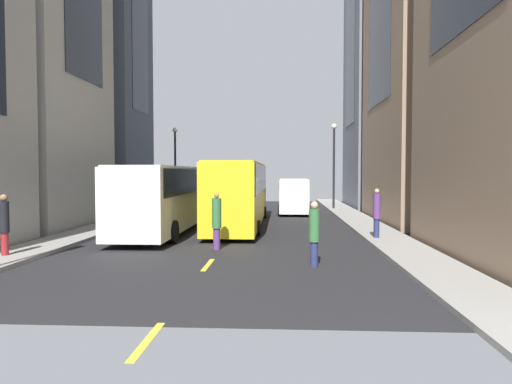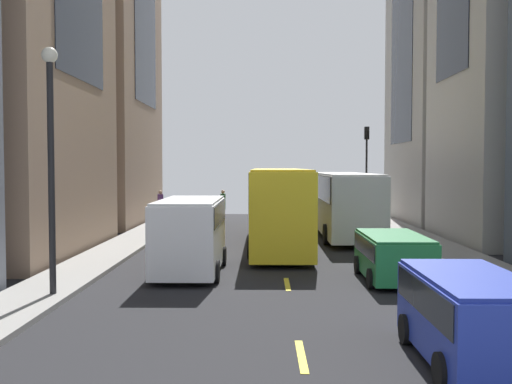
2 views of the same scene
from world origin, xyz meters
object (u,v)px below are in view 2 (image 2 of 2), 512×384
(streetcar_yellow, at_px, (278,200))
(traffic_light_near_corner, at_px, (367,155))
(pedestrian_crossing_mid, at_px, (278,207))
(pedestrian_walking_far, at_px, (223,205))
(delivery_van_white, at_px, (190,230))
(car_green_1, at_px, (393,254))
(car_blue_0, at_px, (472,312))
(pedestrian_crossing_near, at_px, (386,203))
(pedestrian_waiting_curb, at_px, (160,208))
(city_bus_white, at_px, (343,198))

(streetcar_yellow, distance_m, traffic_light_near_corner, 15.66)
(pedestrian_crossing_mid, distance_m, pedestrian_walking_far, 4.83)
(delivery_van_white, relative_size, car_green_1, 1.32)
(car_green_1, bearing_deg, traffic_light_near_corner, -97.70)
(car_blue_0, distance_m, pedestrian_crossing_near, 28.12)
(car_green_1, height_order, pedestrian_crossing_near, pedestrian_crossing_near)
(car_blue_0, xyz_separation_m, traffic_light_near_corner, (-3.39, -30.85, 3.55))
(car_green_1, relative_size, pedestrian_walking_far, 1.90)
(pedestrian_crossing_near, bearing_deg, streetcar_yellow, 174.62)
(car_green_1, height_order, pedestrian_waiting_curb, pedestrian_waiting_curb)
(streetcar_yellow, xyz_separation_m, car_blue_0, (-3.20, 16.86, -1.13))
(pedestrian_crossing_mid, height_order, pedestrian_crossing_near, pedestrian_crossing_near)
(streetcar_yellow, distance_m, pedestrian_crossing_near, 13.21)
(car_green_1, height_order, pedestrian_walking_far, pedestrian_walking_far)
(city_bus_white, height_order, streetcar_yellow, streetcar_yellow)
(streetcar_yellow, relative_size, traffic_light_near_corner, 2.21)
(traffic_light_near_corner, bearing_deg, pedestrian_crossing_near, 103.83)
(car_green_1, relative_size, traffic_light_near_corner, 0.63)
(delivery_van_white, relative_size, pedestrian_crossing_mid, 2.37)
(pedestrian_walking_far, xyz_separation_m, traffic_light_near_corner, (-10.03, -2.36, 3.40))
(pedestrian_crossing_near, relative_size, pedestrian_walking_far, 1.01)
(city_bus_white, height_order, pedestrian_crossing_mid, city_bus_white)
(streetcar_yellow, distance_m, pedestrian_walking_far, 12.17)
(pedestrian_waiting_curb, distance_m, pedestrian_crossing_near, 14.91)
(car_green_1, bearing_deg, car_blue_0, 87.83)
(city_bus_white, bearing_deg, pedestrian_crossing_mid, -56.43)
(car_green_1, bearing_deg, pedestrian_crossing_near, -100.96)
(pedestrian_crossing_mid, bearing_deg, pedestrian_waiting_curb, 25.96)
(car_blue_0, relative_size, car_green_1, 1.00)
(pedestrian_walking_far, relative_size, traffic_light_near_corner, 0.33)
(delivery_van_white, height_order, traffic_light_near_corner, traffic_light_near_corner)
(pedestrian_crossing_near, xyz_separation_m, pedestrian_walking_far, (10.78, -0.67, -0.17))
(pedestrian_crossing_mid, bearing_deg, streetcar_yellow, 92.83)
(city_bus_white, xyz_separation_m, car_green_1, (0.03, 12.23, -1.12))
(pedestrian_waiting_curb, bearing_deg, car_blue_0, 127.71)
(delivery_van_white, xyz_separation_m, pedestrian_walking_far, (0.21, -19.22, -0.38))
(city_bus_white, xyz_separation_m, delivery_van_white, (6.77, 11.00, -0.50))
(car_green_1, distance_m, traffic_light_near_corner, 23.32)
(traffic_light_near_corner, bearing_deg, streetcar_yellow, 64.78)
(pedestrian_crossing_mid, height_order, pedestrian_waiting_curb, pedestrian_waiting_curb)
(streetcar_yellow, distance_m, delivery_van_white, 8.27)
(delivery_van_white, bearing_deg, car_blue_0, 124.79)
(city_bus_white, distance_m, streetcar_yellow, 4.91)
(city_bus_white, height_order, pedestrian_crossing_near, city_bus_white)
(city_bus_white, relative_size, delivery_van_white, 2.16)
(city_bus_white, relative_size, pedestrian_walking_far, 5.39)
(pedestrian_crossing_near, bearing_deg, car_blue_0, -160.02)
(car_green_1, height_order, pedestrian_crossing_mid, pedestrian_crossing_mid)
(streetcar_yellow, relative_size, pedestrian_waiting_curb, 6.45)
(delivery_van_white, bearing_deg, pedestrian_waiting_curb, -75.73)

